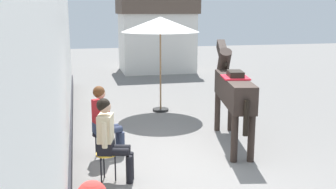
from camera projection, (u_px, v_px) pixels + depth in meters
ground_plane at (167, 119)px, 10.05m from camera, size 40.00×40.00×0.00m
pub_facade_wall at (59, 73)px, 7.73m from camera, size 0.34×14.00×3.40m
distant_cottage at (156, 32)px, 17.76m from camera, size 3.40×2.60×3.50m
seated_visitor_near at (110, 136)px, 6.27m from camera, size 0.61×0.48×1.39m
seated_visitor_far at (104, 118)px, 7.30m from camera, size 0.61×0.49×1.39m
saddled_horse_center at (232, 89)px, 8.07m from camera, size 0.87×2.97×2.06m
cafe_parasol at (160, 25)px, 10.41m from camera, size 2.10×2.10×2.58m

